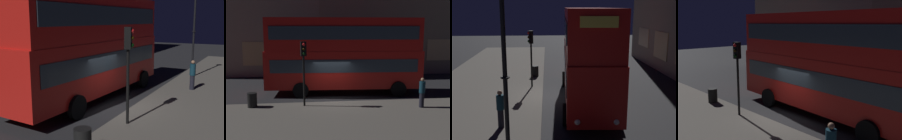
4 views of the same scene
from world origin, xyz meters
TOP-DOWN VIEW (x-y plane):
  - ground_plane at (0.00, 0.00)m, footprint 80.00×80.00m
  - double_decker_bus at (0.97, 1.83)m, footprint 11.29×3.22m
  - traffic_light_near_kerb at (-1.84, -1.57)m, footprint 0.37×0.39m
  - litter_bin at (-4.92, -1.45)m, footprint 0.55×0.55m

SIDE VIEW (x-z plane):
  - ground_plane at x=0.00m, z-range 0.00..0.00m
  - litter_bin at x=-4.92m, z-range 0.12..0.97m
  - traffic_light_near_kerb at x=-1.84m, z-range 0.97..4.83m
  - double_decker_bus at x=0.97m, z-range 0.32..5.79m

